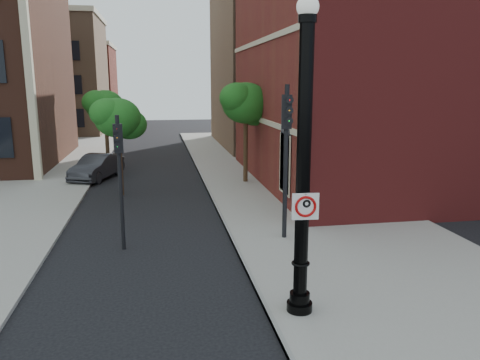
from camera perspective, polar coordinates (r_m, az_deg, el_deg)
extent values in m
plane|color=black|center=(11.48, -7.13, -16.58)|extent=(120.00, 120.00, 0.00)
cube|color=gray|center=(21.77, 7.37, -2.59)|extent=(8.00, 60.00, 0.12)
cube|color=gray|center=(29.87, -26.60, 0.18)|extent=(10.00, 50.00, 0.12)
cube|color=gray|center=(20.95, -3.01, -3.05)|extent=(0.10, 60.00, 0.14)
cube|color=maroon|center=(29.16, 24.73, 11.87)|extent=(22.00, 16.00, 12.00)
cube|color=black|center=(20.14, 5.54, 1.93)|extent=(0.08, 1.40, 2.40)
cube|color=#C1B895|center=(24.77, 2.51, 7.32)|extent=(0.06, 16.00, 0.25)
cube|color=#C1B895|center=(24.78, 2.60, 16.58)|extent=(0.06, 16.00, 0.25)
cube|color=#C1B895|center=(27.93, -24.49, 14.00)|extent=(0.40, 0.40, 14.00)
cube|color=#806046|center=(55.33, -22.65, 11.52)|extent=(12.00, 12.00, 12.00)
cube|color=maroon|center=(69.08, -20.11, 10.76)|extent=(12.00, 12.00, 10.00)
cube|color=#806046|center=(43.35, 12.52, 13.62)|extent=(22.00, 14.00, 14.00)
cylinder|color=black|center=(11.63, 7.24, -15.28)|extent=(0.61, 0.61, 0.33)
cylinder|color=black|center=(11.51, 7.28, -14.07)|extent=(0.48, 0.48, 0.27)
cylinder|color=black|center=(10.54, 7.71, 1.06)|extent=(0.33, 0.33, 6.33)
torus|color=black|center=(11.16, 7.40, -10.03)|extent=(0.44, 0.44, 0.07)
cylinder|color=black|center=(10.44, 8.23, 18.88)|extent=(0.39, 0.39, 0.16)
sphere|color=silver|center=(10.47, 8.27, 20.19)|extent=(0.48, 0.48, 0.48)
cube|color=white|center=(10.55, 7.98, -3.22)|extent=(0.61, 0.07, 0.61)
cube|color=black|center=(10.48, 8.02, -1.73)|extent=(0.61, 0.06, 0.05)
cube|color=black|center=(10.62, 7.93, -4.68)|extent=(0.61, 0.06, 0.05)
cube|color=black|center=(10.49, 6.48, -3.27)|extent=(0.05, 0.01, 0.61)
cube|color=black|center=(10.61, 9.46, -3.17)|extent=(0.05, 0.01, 0.61)
torus|color=#AA0606|center=(10.55, 7.98, -3.22)|extent=(0.49, 0.10, 0.49)
cube|color=#AA0606|center=(10.55, 7.98, -3.22)|extent=(0.35, 0.04, 0.35)
cube|color=black|center=(10.54, 7.68, -3.23)|extent=(0.06, 0.01, 0.29)
torus|color=black|center=(10.54, 8.12, -2.87)|extent=(0.19, 0.07, 0.19)
cylinder|color=black|center=(10.48, 8.02, -1.76)|extent=(0.03, 0.02, 0.03)
imported|color=#2C2C31|center=(27.90, -17.05, 1.54)|extent=(2.87, 4.55, 1.42)
cylinder|color=black|center=(15.61, -14.37, -0.47)|extent=(0.13, 0.13, 4.44)
cube|color=black|center=(15.38, -14.65, 4.92)|extent=(0.32, 0.30, 0.92)
sphere|color=#E50505|center=(15.20, -14.85, 6.06)|extent=(0.17, 0.17, 0.17)
sphere|color=#FF8C00|center=(15.23, -14.80, 5.02)|extent=(0.17, 0.17, 0.17)
sphere|color=#00E519|center=(15.26, -14.74, 3.99)|extent=(0.17, 0.17, 0.17)
cylinder|color=black|center=(15.96, 5.58, 1.84)|extent=(0.16, 0.16, 5.38)
cube|color=black|center=(15.75, 5.71, 8.28)|extent=(0.40, 0.38, 1.12)
sphere|color=#E50505|center=(15.57, 6.05, 9.68)|extent=(0.20, 0.20, 0.20)
sphere|color=#FF8C00|center=(15.59, 6.03, 8.44)|extent=(0.20, 0.20, 0.20)
sphere|color=#00E519|center=(15.61, 6.00, 7.21)|extent=(0.20, 0.20, 0.20)
cylinder|color=#999999|center=(17.07, 7.88, 0.65)|extent=(0.09, 0.09, 4.33)
cylinder|color=black|center=(23.41, -14.45, 2.42)|extent=(0.24, 0.24, 3.53)
ellipsoid|color=#154F15|center=(23.18, -14.70, 7.34)|extent=(2.22, 2.22, 1.89)
ellipsoid|color=#154F15|center=(23.58, -13.35, 6.62)|extent=(1.72, 1.72, 1.46)
ellipsoid|color=#154F15|center=(22.90, -15.94, 7.86)|extent=(1.61, 1.61, 1.37)
cylinder|color=black|center=(30.49, -15.90, 4.63)|extent=(0.24, 0.24, 3.72)
ellipsoid|color=#154F15|center=(30.31, -16.13, 8.62)|extent=(2.34, 2.34, 1.99)
ellipsoid|color=#154F15|center=(30.71, -15.01, 8.02)|extent=(1.81, 1.81, 1.54)
ellipsoid|color=#154F15|center=(30.04, -17.14, 9.05)|extent=(1.70, 1.70, 1.45)
cylinder|color=black|center=(25.34, 0.68, 4.10)|extent=(0.24, 0.24, 4.07)
ellipsoid|color=#154F15|center=(25.13, 0.69, 9.35)|extent=(2.56, 2.56, 2.17)
ellipsoid|color=#154F15|center=(25.72, 1.78, 8.50)|extent=(1.98, 1.98, 1.68)
ellipsoid|color=#154F15|center=(24.68, -0.37, 9.99)|extent=(1.86, 1.86, 1.58)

